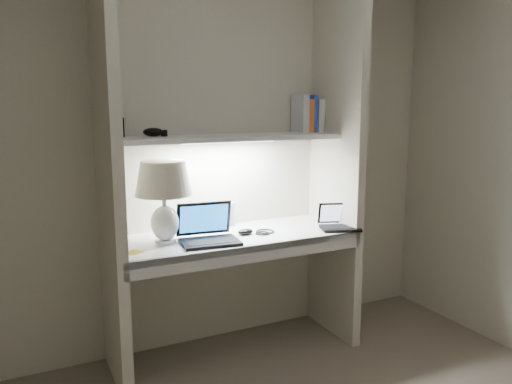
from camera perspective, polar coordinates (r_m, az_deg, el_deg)
back_wall at (r=3.21m, az=-4.43°, el=4.61°), size 3.20×0.01×2.50m
alcove_panel_left at (r=2.75m, az=-16.54°, el=3.35°), size 0.06×0.55×2.50m
alcove_panel_right at (r=3.32m, az=9.21°, el=4.69°), size 0.06×0.55×2.50m
desk at (r=3.05m, az=-2.38°, el=-5.21°), size 1.40×0.55×0.04m
desk_apron at (r=2.83m, az=-0.23°, el=-7.03°), size 1.46×0.03×0.10m
shelf at (r=3.04m, az=-3.18°, el=6.22°), size 1.40×0.36×0.03m
strip_light at (r=3.04m, az=-3.18°, el=5.81°), size 0.60×0.04×0.02m
table_lamp at (r=2.83m, az=-10.50°, el=0.43°), size 0.32×0.32×0.47m
laptop_main at (r=2.89m, az=-5.54°, el=-4.67°), size 0.35×0.31×0.22m
laptop_netbook at (r=3.22m, az=9.45°, el=-3.46°), size 0.30×0.28×0.16m
speaker at (r=3.22m, az=-3.60°, el=-2.62°), size 0.13×0.11×0.16m
mouse at (r=3.03m, az=-1.22°, el=-4.56°), size 0.11×0.07×0.04m
cable_coil at (r=3.08m, az=1.03°, el=-4.53°), size 0.13×0.13×0.01m
sticky_note at (r=2.76m, az=-13.82°, el=-6.67°), size 0.10×0.10×0.00m
book_row at (r=3.41m, az=6.37°, el=8.78°), size 0.23×0.16×0.25m
shelf_box at (r=2.93m, az=-15.58°, el=7.11°), size 0.08×0.07×0.11m
shelf_gadget at (r=2.94m, az=-11.66°, el=6.72°), size 0.14×0.12×0.05m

